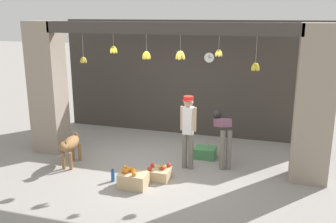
{
  "coord_description": "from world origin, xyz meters",
  "views": [
    {
      "loc": [
        2.25,
        -7.08,
        3.21
      ],
      "look_at": [
        0.0,
        0.36,
        1.16
      ],
      "focal_mm": 40.0,
      "sensor_mm": 36.0,
      "label": 1
    }
  ],
  "objects_px": {
    "worker_stooping": "(223,132)",
    "fruit_crate_apples": "(159,173)",
    "water_bottle": "(113,176)",
    "fruit_crate_oranges": "(133,179)",
    "produce_box_green": "(205,153)",
    "dog": "(70,145)",
    "shopkeeper": "(188,127)",
    "wall_clock": "(209,58)"
  },
  "relations": [
    {
      "from": "shopkeeper",
      "to": "fruit_crate_apples",
      "type": "distance_m",
      "value": 1.13
    },
    {
      "from": "shopkeeper",
      "to": "water_bottle",
      "type": "distance_m",
      "value": 1.82
    },
    {
      "from": "worker_stooping",
      "to": "produce_box_green",
      "type": "distance_m",
      "value": 0.81
    },
    {
      "from": "water_bottle",
      "to": "fruit_crate_apples",
      "type": "bearing_deg",
      "value": 24.58
    },
    {
      "from": "fruit_crate_oranges",
      "to": "water_bottle",
      "type": "distance_m",
      "value": 0.49
    },
    {
      "from": "shopkeeper",
      "to": "fruit_crate_apples",
      "type": "relative_size",
      "value": 3.51
    },
    {
      "from": "shopkeeper",
      "to": "wall_clock",
      "type": "bearing_deg",
      "value": -85.65
    },
    {
      "from": "fruit_crate_apples",
      "to": "water_bottle",
      "type": "bearing_deg",
      "value": -155.42
    },
    {
      "from": "dog",
      "to": "fruit_crate_oranges",
      "type": "xyz_separation_m",
      "value": [
        1.67,
        -0.58,
        -0.32
      ]
    },
    {
      "from": "fruit_crate_oranges",
      "to": "produce_box_green",
      "type": "xyz_separation_m",
      "value": [
        1.02,
        1.87,
        -0.03
      ]
    },
    {
      "from": "dog",
      "to": "worker_stooping",
      "type": "xyz_separation_m",
      "value": [
        3.11,
        1.0,
        0.28
      ]
    },
    {
      "from": "worker_stooping",
      "to": "wall_clock",
      "type": "xyz_separation_m",
      "value": [
        -0.68,
        1.86,
        1.36
      ]
    },
    {
      "from": "fruit_crate_apples",
      "to": "produce_box_green",
      "type": "distance_m",
      "value": 1.53
    },
    {
      "from": "dog",
      "to": "water_bottle",
      "type": "xyz_separation_m",
      "value": [
        1.2,
        -0.46,
        -0.35
      ]
    },
    {
      "from": "worker_stooping",
      "to": "wall_clock",
      "type": "bearing_deg",
      "value": 84.16
    },
    {
      "from": "fruit_crate_oranges",
      "to": "produce_box_green",
      "type": "height_order",
      "value": "fruit_crate_oranges"
    },
    {
      "from": "shopkeeper",
      "to": "worker_stooping",
      "type": "distance_m",
      "value": 0.8
    },
    {
      "from": "fruit_crate_apples",
      "to": "produce_box_green",
      "type": "xyz_separation_m",
      "value": [
        0.66,
        1.38,
        0.0
      ]
    },
    {
      "from": "fruit_crate_oranges",
      "to": "wall_clock",
      "type": "height_order",
      "value": "wall_clock"
    },
    {
      "from": "dog",
      "to": "fruit_crate_apples",
      "type": "bearing_deg",
      "value": 79.34
    },
    {
      "from": "shopkeeper",
      "to": "produce_box_green",
      "type": "xyz_separation_m",
      "value": [
        0.24,
        0.7,
        -0.79
      ]
    },
    {
      "from": "dog",
      "to": "water_bottle",
      "type": "distance_m",
      "value": 1.34
    },
    {
      "from": "fruit_crate_oranges",
      "to": "water_bottle",
      "type": "xyz_separation_m",
      "value": [
        -0.47,
        0.12,
        -0.04
      ]
    },
    {
      "from": "fruit_crate_oranges",
      "to": "fruit_crate_apples",
      "type": "distance_m",
      "value": 0.61
    },
    {
      "from": "dog",
      "to": "water_bottle",
      "type": "bearing_deg",
      "value": 60.69
    },
    {
      "from": "worker_stooping",
      "to": "fruit_crate_apples",
      "type": "xyz_separation_m",
      "value": [
        -1.09,
        -1.09,
        -0.63
      ]
    },
    {
      "from": "dog",
      "to": "shopkeeper",
      "type": "distance_m",
      "value": 2.56
    },
    {
      "from": "shopkeeper",
      "to": "fruit_crate_oranges",
      "type": "xyz_separation_m",
      "value": [
        -0.78,
        -1.17,
        -0.76
      ]
    },
    {
      "from": "worker_stooping",
      "to": "water_bottle",
      "type": "relative_size",
      "value": 4.38
    },
    {
      "from": "fruit_crate_oranges",
      "to": "wall_clock",
      "type": "distance_m",
      "value": 4.02
    },
    {
      "from": "worker_stooping",
      "to": "fruit_crate_oranges",
      "type": "height_order",
      "value": "worker_stooping"
    },
    {
      "from": "worker_stooping",
      "to": "wall_clock",
      "type": "height_order",
      "value": "wall_clock"
    },
    {
      "from": "dog",
      "to": "water_bottle",
      "type": "relative_size",
      "value": 3.79
    },
    {
      "from": "dog",
      "to": "fruit_crate_oranges",
      "type": "bearing_deg",
      "value": 62.65
    },
    {
      "from": "shopkeeper",
      "to": "produce_box_green",
      "type": "relative_size",
      "value": 3.3
    },
    {
      "from": "produce_box_green",
      "to": "water_bottle",
      "type": "relative_size",
      "value": 1.86
    },
    {
      "from": "produce_box_green",
      "to": "water_bottle",
      "type": "height_order",
      "value": "water_bottle"
    },
    {
      "from": "produce_box_green",
      "to": "shopkeeper",
      "type": "bearing_deg",
      "value": -108.91
    },
    {
      "from": "fruit_crate_oranges",
      "to": "produce_box_green",
      "type": "bearing_deg",
      "value": 61.47
    },
    {
      "from": "shopkeeper",
      "to": "produce_box_green",
      "type": "bearing_deg",
      "value": -105.04
    },
    {
      "from": "fruit_crate_apples",
      "to": "water_bottle",
      "type": "distance_m",
      "value": 0.91
    },
    {
      "from": "shopkeeper",
      "to": "produce_box_green",
      "type": "distance_m",
      "value": 1.09
    }
  ]
}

